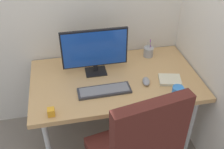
{
  "coord_description": "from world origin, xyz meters",
  "views": [
    {
      "loc": [
        -0.38,
        -1.75,
        2.04
      ],
      "look_at": [
        -0.04,
        -0.08,
        0.8
      ],
      "focal_mm": 42.71,
      "sensor_mm": 36.0,
      "label": 1
    }
  ],
  "objects": [
    {
      "name": "coffee_mug",
      "position": [
        0.41,
        -0.33,
        0.75
      ],
      "size": [
        0.12,
        0.09,
        0.09
      ],
      "color": "#337FD8",
      "rests_on": "desk"
    },
    {
      "name": "ground_plane",
      "position": [
        0.0,
        0.0,
        0.0
      ],
      "size": [
        8.0,
        8.0,
        0.0
      ],
      "primitive_type": "plane",
      "color": "slate"
    },
    {
      "name": "mouse",
      "position": [
        0.23,
        -0.12,
        0.72
      ],
      "size": [
        0.08,
        0.12,
        0.04
      ],
      "primitive_type": "ellipsoid",
      "rotation": [
        0.0,
        0.0,
        -0.22
      ],
      "color": "gray",
      "rests_on": "desk"
    },
    {
      "name": "keyboard",
      "position": [
        -0.12,
        -0.16,
        0.71
      ],
      "size": [
        0.42,
        0.14,
        0.02
      ],
      "color": "#333338",
      "rests_on": "desk"
    },
    {
      "name": "monitor",
      "position": [
        -0.15,
        0.12,
        0.92
      ],
      "size": [
        0.55,
        0.14,
        0.4
      ],
      "color": "black",
      "rests_on": "desk"
    },
    {
      "name": "desk",
      "position": [
        0.0,
        0.0,
        0.65
      ],
      "size": [
        1.4,
        0.82,
        0.7
      ],
      "color": "tan",
      "rests_on": "ground_plane"
    },
    {
      "name": "pen_holder",
      "position": [
        0.38,
        0.28,
        0.75
      ],
      "size": [
        0.09,
        0.09,
        0.17
      ],
      "color": "#9EA0A5",
      "rests_on": "desk"
    },
    {
      "name": "notebook",
      "position": [
        0.43,
        -0.13,
        0.71
      ],
      "size": [
        0.21,
        0.18,
        0.02
      ],
      "primitive_type": "cube",
      "rotation": [
        0.0,
        0.0,
        -0.23
      ],
      "color": "beige",
      "rests_on": "desk"
    },
    {
      "name": "desk_clamp_accessory",
      "position": [
        -0.53,
        -0.34,
        0.73
      ],
      "size": [
        0.05,
        0.05,
        0.06
      ],
      "primitive_type": "cube",
      "color": "orange",
      "rests_on": "desk"
    }
  ]
}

